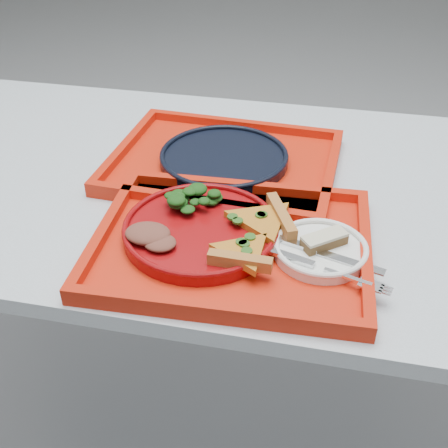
{
  "coord_description": "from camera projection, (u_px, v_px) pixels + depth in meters",
  "views": [
    {
      "loc": [
        0.17,
        -0.93,
        1.33
      ],
      "look_at": [
        0.01,
        -0.18,
        0.78
      ],
      "focal_mm": 45.0,
      "sensor_mm": 36.0,
      "label": 1
    }
  ],
  "objects": [
    {
      "name": "side_plate",
      "position": [
        320.0,
        251.0,
        0.9
      ],
      "size": [
        0.15,
        0.15,
        0.01
      ],
      "primitive_type": "cylinder",
      "color": "white",
      "rests_on": "tray_main"
    },
    {
      "name": "meat_portion",
      "position": [
        148.0,
        234.0,
        0.9
      ],
      "size": [
        0.07,
        0.06,
        0.02
      ],
      "primitive_type": "ellipsoid",
      "color": "brown",
      "rests_on": "dinner_plate"
    },
    {
      "name": "tray_far",
      "position": [
        224.0,
        165.0,
        1.15
      ],
      "size": [
        0.47,
        0.37,
        0.01
      ],
      "primitive_type": "cube",
      "rotation": [
        0.0,
        0.0,
        -0.05
      ],
      "color": "red",
      "rests_on": "table"
    },
    {
      "name": "tray_main",
      "position": [
        232.0,
        246.0,
        0.93
      ],
      "size": [
        0.46,
        0.37,
        0.01
      ],
      "primitive_type": "cube",
      "rotation": [
        0.0,
        0.0,
        0.04
      ],
      "color": "red",
      "rests_on": "table"
    },
    {
      "name": "knife",
      "position": [
        327.0,
        254.0,
        0.88
      ],
      "size": [
        0.18,
        0.07,
        0.01
      ],
      "primitive_type": "cube",
      "rotation": [
        0.0,
        0.0,
        -0.29
      ],
      "color": "silver",
      "rests_on": "side_plate"
    },
    {
      "name": "pizza_slice_b",
      "position": [
        262.0,
        218.0,
        0.94
      ],
      "size": [
        0.17,
        0.16,
        0.02
      ],
      "primitive_type": null,
      "rotation": [
        0.0,
        0.0,
        3.58
      ],
      "color": "gold",
      "rests_on": "dinner_plate"
    },
    {
      "name": "dessert_bar",
      "position": [
        324.0,
        240.0,
        0.9
      ],
      "size": [
        0.08,
        0.07,
        0.02
      ],
      "rotation": [
        0.0,
        0.0,
        0.67
      ],
      "color": "#52371B",
      "rests_on": "side_plate"
    },
    {
      "name": "ground",
      "position": [
        234.0,
        415.0,
        1.55
      ],
      "size": [
        10.0,
        10.0,
        0.0
      ],
      "primitive_type": "plane",
      "color": "gray",
      "rests_on": "ground"
    },
    {
      "name": "fork",
      "position": [
        323.0,
        268.0,
        0.85
      ],
      "size": [
        0.18,
        0.08,
        0.01
      ],
      "primitive_type": "cube",
      "rotation": [
        0.0,
        0.0,
        -0.3
      ],
      "color": "silver",
      "rests_on": "side_plate"
    },
    {
      "name": "navy_plate",
      "position": [
        224.0,
        159.0,
        1.14
      ],
      "size": [
        0.26,
        0.26,
        0.02
      ],
      "primitive_type": "cylinder",
      "color": "black",
      "rests_on": "tray_far"
    },
    {
      "name": "salad_heap",
      "position": [
        191.0,
        196.0,
        0.97
      ],
      "size": [
        0.09,
        0.08,
        0.04
      ],
      "primitive_type": "ellipsoid",
      "color": "black",
      "rests_on": "dinner_plate"
    },
    {
      "name": "pizza_slice_a",
      "position": [
        244.0,
        250.0,
        0.87
      ],
      "size": [
        0.1,
        0.11,
        0.02
      ],
      "primitive_type": null,
      "rotation": [
        0.0,
        0.0,
        1.55
      ],
      "color": "gold",
      "rests_on": "dinner_plate"
    },
    {
      "name": "table",
      "position": [
        237.0,
        214.0,
        1.15
      ],
      "size": [
        1.6,
        0.8,
        0.75
      ],
      "color": "#9EAAB2",
      "rests_on": "ground"
    },
    {
      "name": "dinner_plate",
      "position": [
        201.0,
        231.0,
        0.94
      ],
      "size": [
        0.26,
        0.26,
        0.02
      ],
      "primitive_type": "cylinder",
      "color": "maroon",
      "rests_on": "tray_main"
    }
  ]
}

